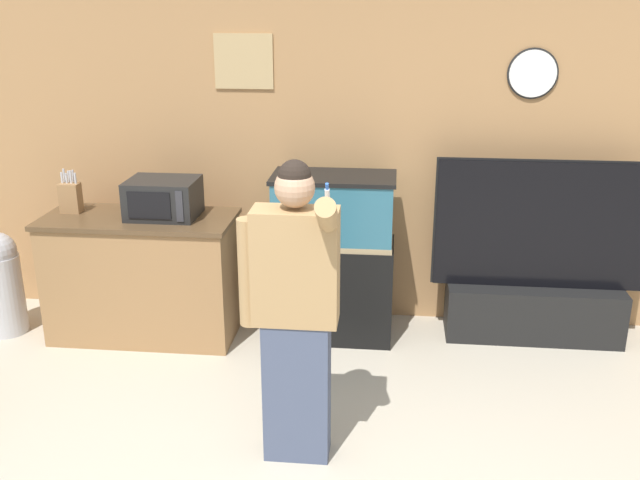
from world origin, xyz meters
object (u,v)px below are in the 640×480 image
Objects in this scene: aquarium_on_stand at (333,257)px; person_standing at (294,311)px; counter_island at (143,276)px; knife_block at (70,197)px; tv_on_stand at (535,288)px; trash_bin at (1,282)px; microwave at (163,198)px.

person_standing is (-0.08, -1.53, 0.26)m from aquarium_on_stand.
knife_block reaches higher than counter_island.
counter_island is 0.79m from knife_block.
tv_on_stand reaches higher than knife_block.
person_standing reaches higher than trash_bin.
counter_island is 1.75× the size of trash_bin.
counter_island is 4.40× the size of knife_block.
microwave is at bearing -2.46° from knife_block.
aquarium_on_stand is (1.95, 0.09, -0.43)m from knife_block.
person_standing reaches higher than aquarium_on_stand.
aquarium_on_stand is 1.53m from tv_on_stand.
aquarium_on_stand is at bearing 5.16° from trash_bin.
microwave is 1.32m from aquarium_on_stand.
trash_bin is (-4.02, -0.35, 0.02)m from tv_on_stand.
person_standing is at bearing -45.78° from counter_island.
person_standing is at bearing -28.25° from trash_bin.
microwave is (0.19, 0.03, 0.61)m from counter_island.
trash_bin is at bearing -174.84° from aquarium_on_stand.
counter_island is at bearing -6.49° from knife_block.
microwave is 0.62× the size of trash_bin.
person_standing is at bearing -92.80° from aquarium_on_stand.
trash_bin is (-1.28, -0.10, -0.67)m from microwave.
microwave is 1.56× the size of knife_block.
tv_on_stand is 1.93× the size of trash_bin.
tv_on_stand is (2.74, 0.24, -0.68)m from microwave.
counter_island is 2.94m from tv_on_stand.
microwave is 0.29× the size of person_standing.
aquarium_on_stand is 1.56m from person_standing.
knife_block reaches higher than microwave.
aquarium_on_stand is 2.53m from trash_bin.
person_standing is at bearing -133.75° from tv_on_stand.
knife_block is at bearing 177.54° from microwave.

